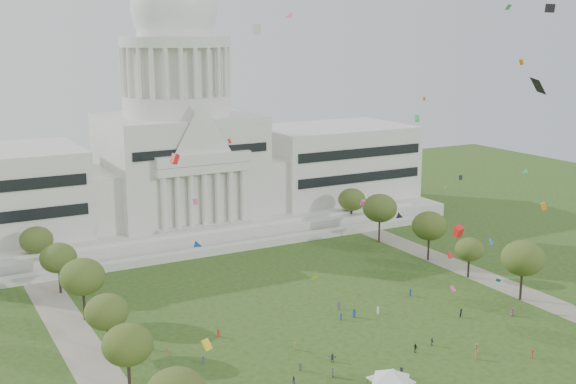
# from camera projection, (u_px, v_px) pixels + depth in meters

# --- Properties ---
(ground) EXTENTS (400.00, 400.00, 0.00)m
(ground) POSITION_uv_depth(u_px,v_px,m) (412.00, 375.00, 125.67)
(ground) COLOR #2C4A17
(ground) RESTS_ON ground
(capitol) EXTENTS (160.00, 64.50, 91.30)m
(capitol) POSITION_uv_depth(u_px,v_px,m) (179.00, 155.00, 218.23)
(capitol) COLOR silver
(capitol) RESTS_ON ground
(path_left) EXTENTS (8.00, 160.00, 0.04)m
(path_left) POSITION_uv_depth(u_px,v_px,m) (93.00, 366.00, 128.85)
(path_left) COLOR gray
(path_left) RESTS_ON ground
(path_right) EXTENTS (8.00, 160.00, 0.04)m
(path_right) POSITION_uv_depth(u_px,v_px,m) (492.00, 280.00, 173.90)
(path_right) COLOR gray
(path_right) RESTS_ON ground
(row_tree_l_2) EXTENTS (8.42, 8.42, 11.97)m
(row_tree_l_2) POSITION_uv_depth(u_px,v_px,m) (128.00, 345.00, 117.54)
(row_tree_l_2) COLOR black
(row_tree_l_2) RESTS_ON ground
(row_tree_r_2) EXTENTS (9.55, 9.55, 13.58)m
(row_tree_r_2) POSITION_uv_depth(u_px,v_px,m) (523.00, 258.00, 159.28)
(row_tree_r_2) COLOR black
(row_tree_r_2) RESTS_ON ground
(row_tree_l_3) EXTENTS (8.12, 8.12, 11.55)m
(row_tree_l_3) POSITION_uv_depth(u_px,v_px,m) (107.00, 312.00, 132.29)
(row_tree_l_3) COLOR black
(row_tree_l_3) RESTS_ON ground
(row_tree_r_3) EXTENTS (7.01, 7.01, 9.98)m
(row_tree_r_3) POSITION_uv_depth(u_px,v_px,m) (469.00, 250.00, 174.54)
(row_tree_r_3) COLOR black
(row_tree_r_3) RESTS_ON ground
(row_tree_l_4) EXTENTS (9.29, 9.29, 13.21)m
(row_tree_l_4) POSITION_uv_depth(u_px,v_px,m) (82.00, 277.00, 147.89)
(row_tree_l_4) COLOR black
(row_tree_l_4) RESTS_ON ground
(row_tree_r_4) EXTENTS (9.19, 9.19, 13.06)m
(row_tree_r_4) POSITION_uv_depth(u_px,v_px,m) (429.00, 226.00, 187.57)
(row_tree_r_4) COLOR black
(row_tree_r_4) RESTS_ON ground
(row_tree_l_5) EXTENTS (8.33, 8.33, 11.85)m
(row_tree_l_5) POSITION_uv_depth(u_px,v_px,m) (58.00, 258.00, 163.49)
(row_tree_l_5) COLOR black
(row_tree_l_5) RESTS_ON ground
(row_tree_r_5) EXTENTS (9.82, 9.82, 13.96)m
(row_tree_r_5) POSITION_uv_depth(u_px,v_px,m) (380.00, 208.00, 204.10)
(row_tree_r_5) COLOR black
(row_tree_r_5) RESTS_ON ground
(row_tree_l_6) EXTENTS (8.19, 8.19, 11.64)m
(row_tree_l_6) POSITION_uv_depth(u_px,v_px,m) (36.00, 240.00, 178.28)
(row_tree_l_6) COLOR black
(row_tree_l_6) RESTS_ON ground
(row_tree_r_6) EXTENTS (8.42, 8.42, 11.97)m
(row_tree_r_6) POSITION_uv_depth(u_px,v_px,m) (352.00, 200.00, 220.93)
(row_tree_r_6) COLOR black
(row_tree_r_6) RESTS_ON ground
(event_tent) EXTENTS (8.63, 8.63, 4.56)m
(event_tent) POSITION_uv_depth(u_px,v_px,m) (391.00, 374.00, 118.08)
(event_tent) COLOR #4C4C4C
(event_tent) RESTS_ON ground
(person_0) EXTENTS (0.95, 0.92, 1.64)m
(person_0) POSITION_uv_depth(u_px,v_px,m) (512.00, 312.00, 151.77)
(person_0) COLOR #994C8C
(person_0) RESTS_ON ground
(person_2) EXTENTS (1.04, 0.84, 1.85)m
(person_2) POSITION_uv_depth(u_px,v_px,m) (461.00, 313.00, 151.02)
(person_2) COLOR #26262B
(person_2) RESTS_ON ground
(person_3) EXTENTS (1.14, 1.31, 1.81)m
(person_3) POSITION_uv_depth(u_px,v_px,m) (477.00, 348.00, 134.30)
(person_3) COLOR olive
(person_3) RESTS_ON ground
(person_4) EXTENTS (0.88, 1.14, 1.73)m
(person_4) POSITION_uv_depth(u_px,v_px,m) (415.00, 348.00, 134.37)
(person_4) COLOR #26262B
(person_4) RESTS_ON ground
(person_5) EXTENTS (1.59, 1.36, 1.64)m
(person_5) POSITION_uv_depth(u_px,v_px,m) (332.00, 358.00, 130.44)
(person_5) COLOR #4C4C51
(person_5) RESTS_ON ground
(person_8) EXTENTS (0.91, 0.76, 1.60)m
(person_8) POSITION_uv_depth(u_px,v_px,m) (293.00, 381.00, 121.84)
(person_8) COLOR #4C4C51
(person_8) RESTS_ON ground
(person_9) EXTENTS (1.12, 1.10, 1.61)m
(person_9) POSITION_uv_depth(u_px,v_px,m) (533.00, 354.00, 131.92)
(person_9) COLOR #B21E1E
(person_9) RESTS_ON ground
(person_10) EXTENTS (0.63, 1.04, 1.70)m
(person_10) POSITION_uv_depth(u_px,v_px,m) (432.00, 342.00, 137.17)
(person_10) COLOR #4C4C51
(person_10) RESTS_ON ground
(distant_crowd) EXTENTS (66.51, 37.84, 1.93)m
(distant_crowd) POSITION_uv_depth(u_px,v_px,m) (296.00, 358.00, 130.17)
(distant_crowd) COLOR #994C8C
(distant_crowd) RESTS_ON ground
(kite_swarm) EXTENTS (90.65, 100.02, 60.30)m
(kite_swarm) POSITION_uv_depth(u_px,v_px,m) (401.00, 191.00, 125.44)
(kite_swarm) COLOR orange
(kite_swarm) RESTS_ON ground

